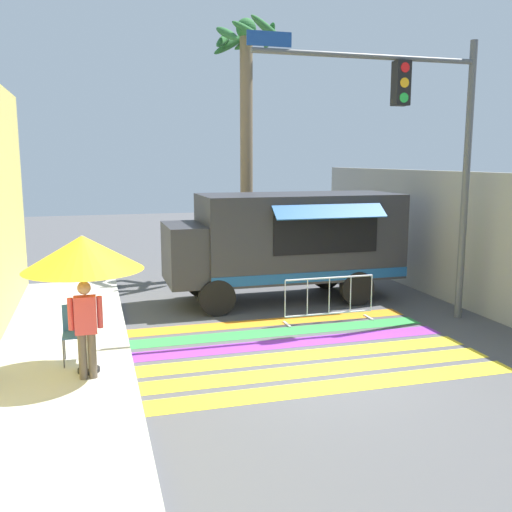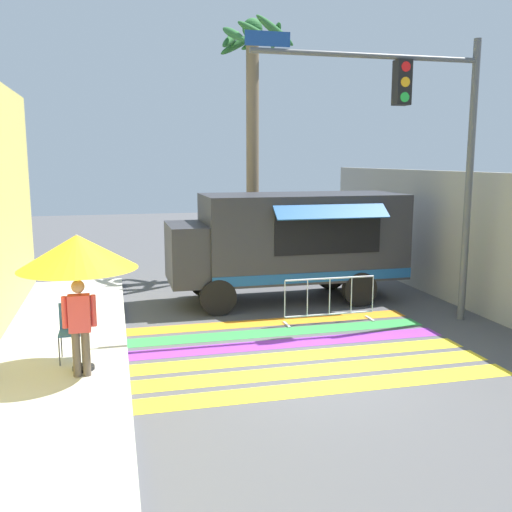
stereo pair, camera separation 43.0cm
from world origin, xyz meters
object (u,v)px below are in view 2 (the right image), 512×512
food_truck (285,239)px  barricade_front (330,300)px  vendor_person (80,323)px  palm_tree (253,107)px  folding_chair (73,326)px  patio_umbrella (77,252)px  traffic_signal_pole (429,131)px

food_truck → barricade_front: food_truck is taller
vendor_person → palm_tree: palm_tree is taller
food_truck → palm_tree: size_ratio=0.77×
folding_chair → vendor_person: (0.17, -0.89, 0.30)m
patio_umbrella → palm_tree: (4.81, 7.73, 3.04)m
folding_chair → traffic_signal_pole: bearing=23.1°
traffic_signal_pole → vendor_person: bearing=-165.3°
folding_chair → barricade_front: 5.58m
traffic_signal_pole → vendor_person: (-7.15, -1.88, -3.16)m
barricade_front → palm_tree: bearing=93.9°
traffic_signal_pole → food_truck: bearing=131.3°
patio_umbrella → barricade_front: 5.83m
folding_chair → palm_tree: palm_tree is taller
folding_chair → vendor_person: bearing=-63.6°
food_truck → vendor_person: food_truck is taller
traffic_signal_pole → vendor_person: 8.04m
traffic_signal_pole → folding_chair: 8.16m
food_truck → folding_chair: 6.24m
vendor_person → barricade_front: 5.75m
patio_umbrella → vendor_person: bearing=-90.9°
food_truck → palm_tree: bearing=89.8°
patio_umbrella → vendor_person: size_ratio=1.43×
vendor_person → patio_umbrella: bearing=79.8°
food_truck → traffic_signal_pole: 4.42m
vendor_person → barricade_front: vendor_person is taller
food_truck → barricade_front: (0.40, -2.16, -1.09)m
food_truck → patio_umbrella: (-4.79, -4.27, 0.53)m
food_truck → folding_chair: (-4.97, -3.67, -0.85)m
folding_chair → barricade_front: folding_chair is taller
traffic_signal_pole → barricade_front: 4.21m
food_truck → traffic_signal_pole: bearing=-48.7°
food_truck → patio_umbrella: bearing=-138.3°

